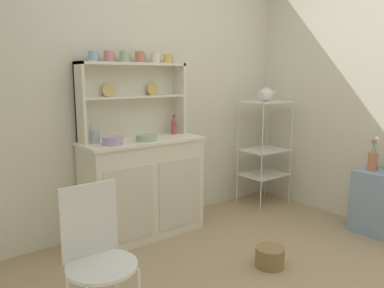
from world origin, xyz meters
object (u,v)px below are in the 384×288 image
at_px(jam_bottle, 174,127).
at_px(porcelain_teapot, 266,94).
at_px(bowl_mixing_large, 113,141).
at_px(hutch_cabinet, 143,186).
at_px(floor_basket, 270,257).
at_px(hutch_shelf_unit, 132,94).
at_px(utensil_jar, 95,136).
at_px(bakers_rack, 265,141).
at_px(wire_chair, 97,250).
at_px(cup_sky_0, 93,56).
at_px(side_shelf_blue, 383,204).
at_px(flower_vase, 373,159).

relative_size(jam_bottle, porcelain_teapot, 0.77).
distance_m(bowl_mixing_large, porcelain_teapot, 1.80).
xyz_separation_m(hutch_cabinet, floor_basket, (0.44, -1.08, -0.37)).
height_order(hutch_shelf_unit, utensil_jar, hutch_shelf_unit).
height_order(bakers_rack, utensil_jar, bakers_rack).
bearing_deg(hutch_cabinet, hutch_shelf_unit, 90.00).
relative_size(hutch_cabinet, jam_bottle, 5.89).
xyz_separation_m(bakers_rack, utensil_jar, (-1.85, 0.16, 0.22)).
relative_size(hutch_cabinet, floor_basket, 4.92).
distance_m(wire_chair, cup_sky_0, 1.66).
bearing_deg(hutch_shelf_unit, jam_bottle, -11.11).
distance_m(hutch_cabinet, wire_chair, 1.39).
distance_m(side_shelf_blue, cup_sky_0, 2.77).
height_order(hutch_cabinet, jam_bottle, jam_bottle).
bearing_deg(hutch_cabinet, wire_chair, -129.97).
relative_size(bowl_mixing_large, flower_vase, 0.54).
bearing_deg(bakers_rack, side_shelf_blue, -81.04).
bearing_deg(hutch_cabinet, cup_sky_0, 161.12).
relative_size(wire_chair, cup_sky_0, 9.64).
distance_m(side_shelf_blue, wire_chair, 2.57).
relative_size(bowl_mixing_large, utensil_jar, 0.74).
bearing_deg(side_shelf_blue, porcelain_teapot, 99.03).
distance_m(cup_sky_0, jam_bottle, 0.97).
relative_size(floor_basket, flower_vase, 0.71).
bearing_deg(hutch_cabinet, bakers_rack, -3.33).
bearing_deg(floor_basket, bakers_rack, 44.20).
bearing_deg(bowl_mixing_large, wire_chair, -120.48).
distance_m(floor_basket, bowl_mixing_large, 1.50).
bearing_deg(porcelain_teapot, wire_chair, -157.41).
xyz_separation_m(bowl_mixing_large, flower_vase, (1.96, -1.11, -0.22)).
bearing_deg(jam_bottle, utensil_jar, -179.42).
xyz_separation_m(hutch_shelf_unit, bowl_mixing_large, (-0.31, -0.24, -0.35)).
xyz_separation_m(side_shelf_blue, floor_basket, (-1.21, 0.22, -0.21)).
relative_size(hutch_cabinet, wire_chair, 1.25).
bearing_deg(side_shelf_blue, utensil_jar, 145.99).
xyz_separation_m(side_shelf_blue, porcelain_teapot, (-0.19, 1.22, 0.92)).
height_order(hutch_shelf_unit, side_shelf_blue, hutch_shelf_unit).
xyz_separation_m(cup_sky_0, porcelain_teapot, (1.82, -0.21, -0.35)).
relative_size(utensil_jar, flower_vase, 0.74).
distance_m(hutch_cabinet, cup_sky_0, 1.17).
xyz_separation_m(bowl_mixing_large, jam_bottle, (0.70, 0.16, 0.04)).
distance_m(hutch_cabinet, porcelain_teapot, 1.65).
relative_size(hutch_cabinet, porcelain_teapot, 4.51).
distance_m(hutch_cabinet, side_shelf_blue, 2.11).
relative_size(wire_chair, porcelain_teapot, 3.62).
height_order(jam_bottle, utensil_jar, utensil_jar).
bearing_deg(utensil_jar, jam_bottle, 0.58).
distance_m(side_shelf_blue, utensil_jar, 2.55).
distance_m(hutch_shelf_unit, wire_chair, 1.68).
bearing_deg(floor_basket, flower_vase, -4.93).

